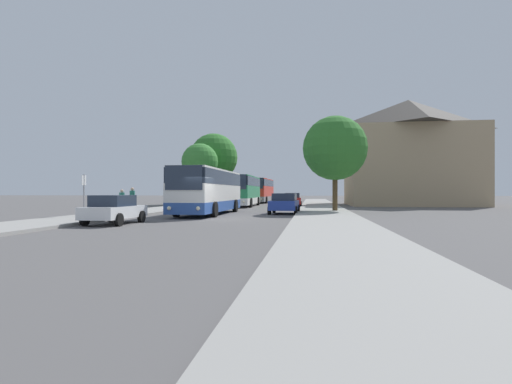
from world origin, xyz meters
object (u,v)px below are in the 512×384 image
at_px(pedestrian_waiting_near, 122,201).
at_px(tree_right_near, 335,148).
at_px(bus_front, 209,191).
at_px(bus_middle, 244,190).
at_px(parked_car_right_far, 292,199).
at_px(parked_car_left_curb, 114,209).
at_px(tree_left_far, 214,157).
at_px(pedestrian_waiting_far, 132,200).
at_px(tree_left_near, 200,162).
at_px(bus_stop_sign, 84,190).
at_px(parked_car_right_near, 284,203).
at_px(bus_rear, 261,190).

xyz_separation_m(pedestrian_waiting_near, tree_right_near, (14.89, 6.01, 4.10)).
distance_m(bus_front, pedestrian_waiting_near, 6.07).
height_order(bus_middle, tree_right_near, tree_right_near).
relative_size(parked_car_right_far, pedestrian_waiting_near, 2.69).
relative_size(bus_front, parked_car_left_curb, 2.91).
height_order(parked_car_right_far, tree_left_far, tree_left_far).
relative_size(parked_car_right_far, pedestrian_waiting_far, 2.47).
distance_m(parked_car_right_far, tree_left_near, 12.12).
height_order(bus_front, bus_middle, bus_middle).
bearing_deg(bus_stop_sign, parked_car_left_curb, -43.56).
bearing_deg(parked_car_left_curb, pedestrian_waiting_far, 110.00).
distance_m(tree_left_near, tree_right_near, 20.55).
distance_m(parked_car_left_curb, pedestrian_waiting_far, 8.28).
distance_m(parked_car_right_near, tree_left_near, 20.58).
bearing_deg(pedestrian_waiting_near, parked_car_left_curb, -38.41).
bearing_deg(tree_left_near, bus_rear, 65.31).
xyz_separation_m(parked_car_left_curb, parked_car_right_near, (7.84, 10.63, 0.03)).
height_order(bus_middle, tree_left_near, tree_left_near).
xyz_separation_m(parked_car_right_far, tree_left_far, (-10.77, 7.90, 5.43)).
height_order(parked_car_left_curb, pedestrian_waiting_far, pedestrian_waiting_far).
bearing_deg(bus_middle, bus_front, -90.77).
xyz_separation_m(pedestrian_waiting_near, pedestrian_waiting_far, (0.51, 0.54, 0.08)).
xyz_separation_m(bus_front, parked_car_left_curb, (-2.45, -9.35, -0.96)).
height_order(bus_front, pedestrian_waiting_near, bus_front).
distance_m(tree_left_near, tree_left_far, 5.77).
bearing_deg(tree_left_near, tree_left_far, 87.01).
xyz_separation_m(bus_stop_sign, pedestrian_waiting_far, (1.14, 4.16, -0.67)).
xyz_separation_m(bus_rear, pedestrian_waiting_far, (-5.16, -32.11, -0.83)).
bearing_deg(bus_front, parked_car_left_curb, -104.23).
relative_size(bus_front, pedestrian_waiting_far, 6.47).
relative_size(pedestrian_waiting_near, tree_left_far, 0.18).
height_order(bus_rear, tree_right_near, tree_right_near).
bearing_deg(pedestrian_waiting_near, tree_right_near, 49.76).
xyz_separation_m(bus_front, bus_stop_sign, (-6.29, -5.69, 0.00)).
bearing_deg(parked_car_right_far, pedestrian_waiting_near, 55.09).
relative_size(bus_front, tree_left_far, 1.25).
bearing_deg(parked_car_left_curb, tree_left_far, 96.20).
bearing_deg(pedestrian_waiting_far, tree_right_near, -132.72).
height_order(parked_car_right_near, parked_car_right_far, parked_car_right_near).
height_order(bus_middle, parked_car_right_near, bus_middle).
xyz_separation_m(parked_car_right_near, bus_stop_sign, (-11.69, -6.97, 0.94)).
xyz_separation_m(pedestrian_waiting_far, tree_left_far, (-0.34, 25.18, 5.16)).
distance_m(parked_car_left_curb, parked_car_right_far, 26.26).
relative_size(bus_rear, parked_car_right_near, 2.87).
height_order(bus_front, parked_car_right_far, bus_front).
relative_size(parked_car_right_near, parked_car_right_far, 0.93).
distance_m(bus_middle, tree_left_far, 10.43).
height_order(bus_rear, pedestrian_waiting_far, bus_rear).
bearing_deg(tree_left_far, parked_car_right_far, -36.27).
distance_m(bus_middle, parked_car_right_far, 5.49).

